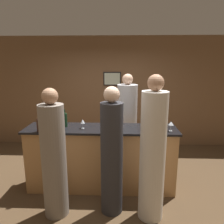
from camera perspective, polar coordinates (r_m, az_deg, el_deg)
The scene contains 17 objects.
ground_plane at distance 4.13m, azimuth -2.74°, elevation -18.82°, with size 14.00×14.00×0.00m, color #4C3823.
back_wall at distance 5.68m, azimuth -1.01°, elevation 5.19°, with size 8.00×0.08×2.80m.
bar_counter at distance 3.87m, azimuth -2.83°, elevation -11.88°, with size 2.54×0.62×1.10m.
bartender at distance 4.42m, azimuth 3.90°, elevation -3.75°, with size 0.40×0.40×1.95m.
guest_0 at distance 3.14m, azimuth -0.08°, elevation -11.38°, with size 0.32×0.32×1.86m.
guest_1 at distance 3.05m, azimuth 10.54°, elevation -10.92°, with size 0.35×0.35×2.03m.
guest_2 at distance 3.20m, azimuth -14.94°, elevation -11.70°, with size 0.34×0.34×1.85m.
wine_bottle_0 at distance 3.73m, azimuth -0.86°, elevation -2.00°, with size 0.07×0.07×0.29m.
wine_bottle_1 at distance 3.78m, azimuth -12.20°, elevation -1.99°, with size 0.08×0.08×0.30m.
wine_bottle_2 at distance 3.62m, azimuth -18.53°, elevation -3.21°, with size 0.08×0.08×0.29m.
ice_bucket at distance 3.76m, azimuth 12.98°, elevation -2.66°, with size 0.16×0.16×0.17m.
wine_glass_0 at distance 3.41m, azimuth 2.06°, elevation -3.42°, with size 0.06×0.06×0.16m.
wine_glass_1 at distance 3.53m, azimuth 2.33°, elevation -2.88°, with size 0.08×0.08×0.15m.
wine_glass_2 at distance 3.63m, azimuth -7.67°, elevation -2.52°, with size 0.07×0.07×0.15m.
wine_glass_3 at distance 3.55m, azimuth -14.35°, elevation -3.13°, with size 0.08×0.08×0.16m.
wine_glass_4 at distance 3.61m, azimuth -2.06°, elevation -2.44°, with size 0.07×0.07×0.16m.
wine_glass_5 at distance 3.58m, azimuth 15.17°, elevation -2.95°, with size 0.08×0.08×0.16m.
Camera 1 is at (0.33, -3.49, 2.18)m, focal length 35.00 mm.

